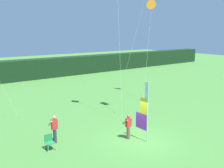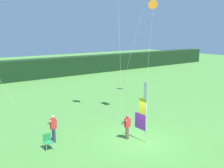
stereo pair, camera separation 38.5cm
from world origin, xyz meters
name	(u,v)px [view 1 (the left image)]	position (x,y,z in m)	size (l,w,h in m)	color
ground_plane	(140,140)	(0.00, 0.00, 0.00)	(120.00, 120.00, 0.00)	#478438
distant_treeline	(13,71)	(0.00, 25.00, 1.41)	(80.00, 2.40, 2.81)	black
banner_flag	(144,112)	(0.15, -0.15, 1.83)	(0.06, 1.03, 3.82)	#B7B7BC
person_near_banner	(55,128)	(-4.41, 2.86, 0.94)	(0.55, 0.48, 1.75)	#2D334C
person_mid_field	(128,126)	(-0.45, 0.60, 0.85)	(0.55, 0.48, 1.59)	brown
folding_chair	(49,141)	(-5.04, 2.25, 0.51)	(0.51, 0.51, 0.89)	#BCBCC1
kite_orange_delta_1	(151,5)	(8.79, 7.81, 9.25)	(2.87, 2.15, 9.78)	brown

